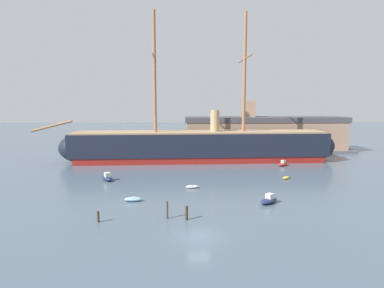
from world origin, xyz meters
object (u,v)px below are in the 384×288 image
(mooring_piling_left_pair, at_px, (98,217))
(mooring_piling_right_pair, at_px, (187,213))
(mooring_piling_nearest, at_px, (167,210))
(motorboat_mid_left, at_px, (107,178))
(motorboat_alongside_stern, at_px, (283,164))
(tall_ship, at_px, (200,146))
(dockside_warehouse_right, at_px, (264,134))
(dinghy_foreground_left, at_px, (133,199))
(dinghy_mid_right, at_px, (286,178))
(motorboat_foreground_right, at_px, (269,200))
(dinghy_near_centre, at_px, (192,187))

(mooring_piling_left_pair, xyz_separation_m, mooring_piling_right_pair, (10.96, 0.52, 0.20))
(mooring_piling_nearest, bearing_deg, mooring_piling_right_pair, -11.64)
(motorboat_mid_left, xyz_separation_m, motorboat_alongside_stern, (37.58, 12.98, -0.09))
(tall_ship, bearing_deg, dockside_warehouse_right, 38.16)
(dinghy_foreground_left, relative_size, motorboat_mid_left, 0.68)
(tall_ship, xyz_separation_m, mooring_piling_nearest, (-6.21, -40.14, -2.75))
(motorboat_mid_left, relative_size, dinghy_mid_right, 1.94)
(motorboat_foreground_right, height_order, motorboat_alongside_stern, motorboat_foreground_right)
(motorboat_foreground_right, bearing_deg, dinghy_foreground_left, 175.35)
(tall_ship, xyz_separation_m, mooring_piling_left_pair, (-14.70, -41.17, -3.19))
(motorboat_foreground_right, height_order, mooring_piling_left_pair, motorboat_foreground_right)
(mooring_piling_left_pair, bearing_deg, dinghy_near_centre, 52.18)
(mooring_piling_left_pair, bearing_deg, motorboat_foreground_right, 16.34)
(tall_ship, relative_size, dinghy_foreground_left, 27.88)
(tall_ship, height_order, dockside_warehouse_right, tall_ship)
(dinghy_near_centre, height_order, motorboat_mid_left, motorboat_mid_left)
(dinghy_foreground_left, distance_m, dinghy_mid_right, 30.52)
(dinghy_foreground_left, height_order, mooring_piling_right_pair, mooring_piling_right_pair)
(dinghy_near_centre, height_order, dinghy_mid_right, dinghy_near_centre)
(motorboat_mid_left, height_order, dinghy_mid_right, motorboat_mid_left)
(dinghy_foreground_left, relative_size, motorboat_foreground_right, 0.76)
(tall_ship, xyz_separation_m, motorboat_mid_left, (-18.54, -19.67, -3.34))
(dinghy_mid_right, distance_m, dockside_warehouse_right, 35.87)
(dinghy_foreground_left, bearing_deg, mooring_piling_right_pair, -44.86)
(motorboat_alongside_stern, bearing_deg, tall_ship, 160.64)
(mooring_piling_nearest, height_order, mooring_piling_left_pair, mooring_piling_nearest)
(motorboat_foreground_right, height_order, mooring_piling_right_pair, mooring_piling_right_pair)
(mooring_piling_right_pair, distance_m, dockside_warehouse_right, 61.52)
(motorboat_foreground_right, distance_m, mooring_piling_left_pair, 24.07)
(dinghy_foreground_left, xyz_separation_m, dinghy_mid_right, (27.43, 13.37, -0.09))
(dinghy_near_centre, distance_m, mooring_piling_nearest, 15.02)
(motorboat_mid_left, height_order, motorboat_alongside_stern, motorboat_mid_left)
(tall_ship, height_order, dinghy_mid_right, tall_ship)
(mooring_piling_left_pair, height_order, mooring_piling_right_pair, mooring_piling_right_pair)
(mooring_piling_left_pair, relative_size, dockside_warehouse_right, 0.03)
(mooring_piling_right_pair, height_order, dockside_warehouse_right, dockside_warehouse_right)
(mooring_piling_nearest, bearing_deg, dinghy_near_centre, 76.10)
(dinghy_foreground_left, height_order, motorboat_mid_left, motorboat_mid_left)
(tall_ship, height_order, motorboat_foreground_right, tall_ship)
(tall_ship, xyz_separation_m, dinghy_mid_right, (15.77, -19.39, -3.65))
(tall_ship, relative_size, motorboat_alongside_stern, 23.53)
(mooring_piling_left_pair, distance_m, mooring_piling_right_pair, 10.98)
(tall_ship, distance_m, motorboat_foreground_right, 35.57)
(tall_ship, distance_m, motorboat_alongside_stern, 20.47)
(tall_ship, relative_size, dinghy_near_centre, 33.25)
(tall_ship, relative_size, mooring_piling_nearest, 33.06)
(motorboat_foreground_right, distance_m, dinghy_mid_right, 16.72)
(dinghy_near_centre, height_order, mooring_piling_right_pair, mooring_piling_right_pair)
(motorboat_alongside_stern, xyz_separation_m, mooring_piling_left_pair, (-33.74, -34.48, 0.24))
(mooring_piling_nearest, height_order, mooring_piling_right_pair, mooring_piling_nearest)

